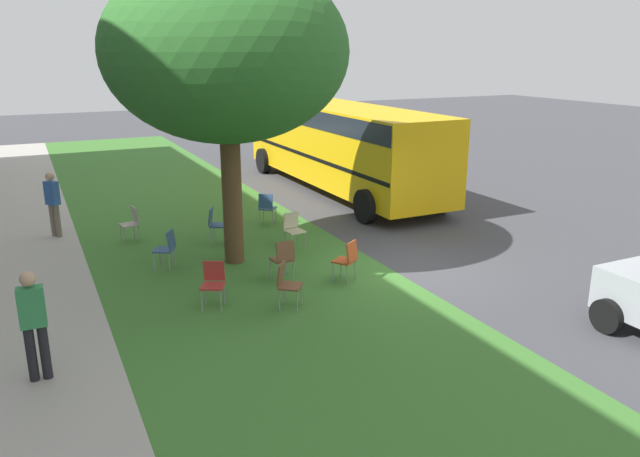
{
  "coord_description": "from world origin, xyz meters",
  "views": [
    {
      "loc": [
        -10.66,
        7.14,
        4.68
      ],
      "look_at": [
        1.13,
        1.43,
        0.82
      ],
      "focal_mm": 34.35,
      "sensor_mm": 36.0,
      "label": 1
    }
  ],
  "objects_px": {
    "chair_0": "(132,221)",
    "chair_2": "(267,206)",
    "pedestrian_0": "(34,321)",
    "pedestrian_1": "(53,202)",
    "street_tree": "(226,52)",
    "chair_6": "(286,282)",
    "chair_7": "(293,228)",
    "chair_1": "(283,257)",
    "school_bus": "(340,139)",
    "chair_4": "(167,246)",
    "chair_5": "(213,281)",
    "chair_3": "(215,222)",
    "chair_8": "(347,258)"
  },
  "relations": [
    {
      "from": "pedestrian_1",
      "to": "pedestrian_0",
      "type": "bearing_deg",
      "value": 175.01
    },
    {
      "from": "chair_0",
      "to": "chair_4",
      "type": "bearing_deg",
      "value": -171.8
    },
    {
      "from": "pedestrian_0",
      "to": "chair_7",
      "type": "bearing_deg",
      "value": -55.02
    },
    {
      "from": "chair_3",
      "to": "chair_8",
      "type": "bearing_deg",
      "value": -156.32
    },
    {
      "from": "chair_5",
      "to": "pedestrian_1",
      "type": "bearing_deg",
      "value": 21.16
    },
    {
      "from": "chair_6",
      "to": "chair_8",
      "type": "relative_size",
      "value": 1.0
    },
    {
      "from": "chair_0",
      "to": "school_bus",
      "type": "relative_size",
      "value": 0.08
    },
    {
      "from": "chair_2",
      "to": "chair_5",
      "type": "distance_m",
      "value": 5.67
    },
    {
      "from": "pedestrian_0",
      "to": "pedestrian_1",
      "type": "distance_m",
      "value": 7.66
    },
    {
      "from": "chair_1",
      "to": "chair_7",
      "type": "bearing_deg",
      "value": -28.88
    },
    {
      "from": "chair_1",
      "to": "school_bus",
      "type": "distance_m",
      "value": 8.76
    },
    {
      "from": "chair_5",
      "to": "pedestrian_0",
      "type": "relative_size",
      "value": 0.52
    },
    {
      "from": "chair_7",
      "to": "pedestrian_1",
      "type": "relative_size",
      "value": 0.52
    },
    {
      "from": "street_tree",
      "to": "chair_8",
      "type": "height_order",
      "value": "street_tree"
    },
    {
      "from": "chair_1",
      "to": "chair_8",
      "type": "bearing_deg",
      "value": -118.65
    },
    {
      "from": "chair_4",
      "to": "chair_8",
      "type": "height_order",
      "value": "same"
    },
    {
      "from": "pedestrian_0",
      "to": "chair_0",
      "type": "bearing_deg",
      "value": -20.51
    },
    {
      "from": "chair_1",
      "to": "school_bus",
      "type": "height_order",
      "value": "school_bus"
    },
    {
      "from": "chair_7",
      "to": "pedestrian_1",
      "type": "height_order",
      "value": "pedestrian_1"
    },
    {
      "from": "chair_8",
      "to": "school_bus",
      "type": "height_order",
      "value": "school_bus"
    },
    {
      "from": "chair_7",
      "to": "chair_8",
      "type": "distance_m",
      "value": 2.55
    },
    {
      "from": "street_tree",
      "to": "pedestrian_1",
      "type": "height_order",
      "value": "street_tree"
    },
    {
      "from": "chair_8",
      "to": "chair_4",
      "type": "bearing_deg",
      "value": 53.23
    },
    {
      "from": "chair_2",
      "to": "pedestrian_1",
      "type": "relative_size",
      "value": 0.52
    },
    {
      "from": "chair_4",
      "to": "chair_7",
      "type": "height_order",
      "value": "same"
    },
    {
      "from": "street_tree",
      "to": "chair_0",
      "type": "relative_size",
      "value": 7.41
    },
    {
      "from": "chair_4",
      "to": "pedestrian_0",
      "type": "distance_m",
      "value": 4.79
    },
    {
      "from": "chair_2",
      "to": "chair_8",
      "type": "relative_size",
      "value": 1.0
    },
    {
      "from": "chair_0",
      "to": "pedestrian_1",
      "type": "distance_m",
      "value": 2.18
    },
    {
      "from": "chair_3",
      "to": "chair_6",
      "type": "distance_m",
      "value": 4.54
    },
    {
      "from": "chair_3",
      "to": "pedestrian_0",
      "type": "bearing_deg",
      "value": 141.58
    },
    {
      "from": "street_tree",
      "to": "school_bus",
      "type": "xyz_separation_m",
      "value": [
        5.49,
        -5.57,
        -2.85
      ]
    },
    {
      "from": "pedestrian_1",
      "to": "chair_8",
      "type": "bearing_deg",
      "value": -139.27
    },
    {
      "from": "pedestrian_1",
      "to": "chair_6",
      "type": "bearing_deg",
      "value": -152.18
    },
    {
      "from": "street_tree",
      "to": "chair_6",
      "type": "xyz_separation_m",
      "value": [
        -2.93,
        -0.06,
        -4.09
      ]
    },
    {
      "from": "chair_6",
      "to": "chair_8",
      "type": "xyz_separation_m",
      "value": [
        0.71,
        -1.66,
        0.0
      ]
    },
    {
      "from": "street_tree",
      "to": "chair_6",
      "type": "height_order",
      "value": "street_tree"
    },
    {
      "from": "chair_0",
      "to": "chair_3",
      "type": "relative_size",
      "value": 1.0
    },
    {
      "from": "chair_0",
      "to": "chair_7",
      "type": "height_order",
      "value": "same"
    },
    {
      "from": "street_tree",
      "to": "chair_8",
      "type": "xyz_separation_m",
      "value": [
        -2.23,
        -1.72,
        -4.09
      ]
    },
    {
      "from": "street_tree",
      "to": "pedestrian_0",
      "type": "xyz_separation_m",
      "value": [
        -3.75,
        4.21,
        -3.68
      ]
    },
    {
      "from": "chair_1",
      "to": "chair_4",
      "type": "bearing_deg",
      "value": 49.21
    },
    {
      "from": "chair_0",
      "to": "chair_2",
      "type": "relative_size",
      "value": 1.0
    },
    {
      "from": "chair_2",
      "to": "chair_7",
      "type": "height_order",
      "value": "same"
    },
    {
      "from": "chair_3",
      "to": "chair_6",
      "type": "bearing_deg",
      "value": -179.79
    },
    {
      "from": "chair_6",
      "to": "school_bus",
      "type": "relative_size",
      "value": 0.08
    },
    {
      "from": "street_tree",
      "to": "chair_2",
      "type": "xyz_separation_m",
      "value": [
        2.57,
        -1.79,
        -4.09
      ]
    },
    {
      "from": "chair_5",
      "to": "chair_7",
      "type": "relative_size",
      "value": 1.0
    },
    {
      "from": "chair_0",
      "to": "chair_7",
      "type": "relative_size",
      "value": 1.0
    },
    {
      "from": "chair_1",
      "to": "chair_5",
      "type": "bearing_deg",
      "value": 112.27
    }
  ]
}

